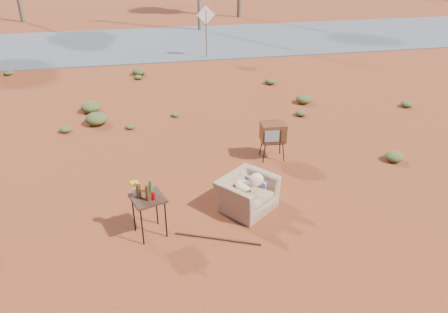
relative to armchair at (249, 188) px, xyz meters
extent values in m
plane|color=maroon|center=(-0.55, -0.60, -0.43)|extent=(140.00, 140.00, 0.00)
cube|color=#565659|center=(-0.55, 14.40, -0.41)|extent=(140.00, 7.00, 0.04)
imported|color=#937150|center=(-0.06, -0.07, 0.03)|extent=(1.26, 1.20, 0.93)
ellipsoid|color=beige|center=(-0.13, -0.06, 0.11)|extent=(0.34, 0.34, 0.20)
ellipsoid|color=beige|center=(0.09, -0.18, 0.28)|extent=(0.30, 0.15, 0.30)
cube|color=navy|center=(0.26, 0.31, -0.16)|extent=(0.78, 0.82, 0.54)
cube|color=black|center=(1.07, 1.92, 0.04)|extent=(0.54, 0.43, 0.03)
cylinder|color=black|center=(0.82, 1.75, -0.20)|extent=(0.03, 0.03, 0.47)
cylinder|color=black|center=(1.29, 1.72, -0.20)|extent=(0.03, 0.03, 0.47)
cylinder|color=black|center=(0.84, 2.12, -0.20)|extent=(0.03, 0.03, 0.47)
cylinder|color=black|center=(1.32, 2.09, -0.20)|extent=(0.03, 0.03, 0.47)
cube|color=#602E18|center=(1.07, 1.92, 0.28)|extent=(0.61, 0.49, 0.45)
cube|color=slate|center=(0.97, 1.69, 0.28)|extent=(0.35, 0.04, 0.28)
cube|color=#472D19|center=(1.25, 1.67, 0.28)|extent=(0.13, 0.03, 0.32)
cube|color=#3C2216|center=(-2.02, -0.54, 0.36)|extent=(0.71, 0.71, 0.05)
cylinder|color=black|center=(-2.16, -0.83, -0.04)|extent=(0.03, 0.03, 0.79)
cylinder|color=black|center=(-1.73, -0.68, -0.04)|extent=(0.03, 0.03, 0.79)
cylinder|color=black|center=(-2.30, -0.40, -0.04)|extent=(0.03, 0.03, 0.79)
cylinder|color=black|center=(-1.87, -0.25, -0.04)|extent=(0.03, 0.03, 0.79)
cylinder|color=#44260B|center=(-2.16, -0.53, 0.53)|extent=(0.08, 0.08, 0.29)
cylinder|color=#44260B|center=(-2.01, -0.63, 0.54)|extent=(0.07, 0.07, 0.32)
cylinder|color=#2B5F29|center=(-1.95, -0.40, 0.52)|extent=(0.07, 0.07, 0.27)
cylinder|color=#AD0D0E|center=(-1.92, -0.63, 0.45)|extent=(0.07, 0.07, 0.15)
cylinder|color=silver|center=(-2.23, -0.43, 0.46)|extent=(0.09, 0.09, 0.16)
ellipsoid|color=gold|center=(-2.23, -0.43, 0.63)|extent=(0.18, 0.18, 0.14)
cylinder|color=#482813|center=(-0.83, -0.95, -0.41)|extent=(1.51, 0.67, 0.04)
cylinder|color=brown|center=(0.95, 11.40, 0.57)|extent=(0.06, 0.06, 2.00)
cube|color=silver|center=(0.95, 11.40, 1.37)|extent=(0.78, 0.04, 0.78)
ellipsoid|color=#485023|center=(3.95, 1.20, -0.31)|extent=(0.44, 0.44, 0.24)
ellipsoid|color=#485023|center=(-3.55, 5.90, -0.27)|extent=(0.60, 0.60, 0.33)
ellipsoid|color=#485023|center=(6.25, 4.40, -0.33)|extent=(0.36, 0.36, 0.20)
ellipsoid|color=#485023|center=(2.65, 7.40, -0.32)|extent=(0.40, 0.40, 0.22)
ellipsoid|color=#485023|center=(-2.05, 8.90, -0.35)|extent=(0.30, 0.30, 0.17)
camera|label=1|loc=(-1.94, -7.23, 4.69)|focal=35.00mm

